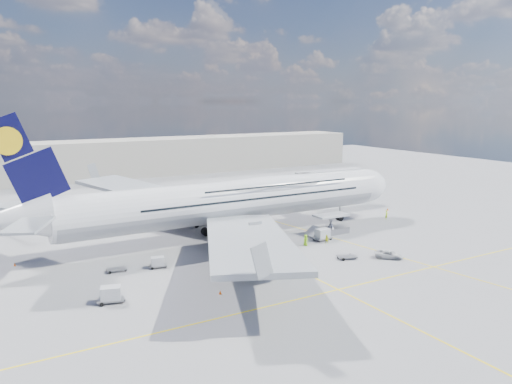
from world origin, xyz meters
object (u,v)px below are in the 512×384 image
cone_tail (15,264)px  baggage_tug (262,265)px  catering_truck_outer (95,205)px  service_van (389,254)px  cone_wing_left_outer (126,208)px  cone_wing_right_outer (220,292)px  airliner (234,200)px  dolly_row_c (234,249)px  catering_truck_inner (200,216)px  dolly_row_b (158,262)px  crew_wing (262,269)px  crew_tug (278,249)px  cargo_loader (330,227)px  dolly_nose_far (347,257)px  crew_van (306,240)px  dolly_row_a (117,269)px  cone_wing_left_inner (153,218)px  crew_loader (327,239)px  dolly_nose_near (322,234)px  crew_nose (386,215)px  dolly_back (111,294)px  jet_bridge (326,179)px  cone_nose (388,209)px

cone_tail → baggage_tug: bearing=-33.1°
catering_truck_outer → service_van: bearing=-49.5°
cone_wing_left_outer → cone_wing_right_outer: 56.56m
cone_wing_right_outer → airliner: bearing=58.7°
cone_wing_left_outer → dolly_row_c: bearing=-82.9°
catering_truck_inner → baggage_tug: bearing=-117.0°
dolly_row_b → cone_wing_left_outer: (7.22, 42.41, -0.58)m
catering_truck_outer → crew_wing: size_ratio=4.45×
airliner → crew_tug: 14.41m
cone_wing_left_outer → cargo_loader: bearing=-55.8°
baggage_tug → catering_truck_outer: (-12.72, 50.47, 1.11)m
airliner → catering_truck_inner: size_ratio=10.82×
cargo_loader → dolly_nose_far: cargo_loader is taller
service_van → cone_wing_right_outer: 29.59m
crew_van → cone_tail: 46.10m
dolly_row_a → cone_wing_left_inner: size_ratio=5.99×
dolly_row_c → dolly_nose_far: (14.65, -10.46, -0.79)m
dolly_row_c → crew_wing: dolly_row_c is taller
cargo_loader → cone_wing_right_outer: bearing=-151.9°
cargo_loader → crew_loader: bearing=-132.9°
dolly_row_b → cone_wing_left_inner: bearing=87.0°
dolly_row_a → catering_truck_inner: size_ratio=0.41×
catering_truck_inner → catering_truck_outer: bearing=106.3°
catering_truck_inner → cone_wing_right_outer: size_ratio=13.70×
cargo_loader → crew_tug: size_ratio=4.38×
crew_van → crew_tug: crew_tug is taller
dolly_row_c → crew_loader: (17.11, -2.22, -0.34)m
crew_loader → cone_wing_left_inner: crew_loader is taller
dolly_row_c → crew_wing: 9.94m
dolly_nose_near → crew_nose: 22.19m
crew_loader → cone_wing_left_inner: size_ratio=3.11×
cargo_loader → catering_truck_inner: 25.99m
cargo_loader → dolly_back: (-43.73, -12.20, -0.15)m
dolly_row_b → catering_truck_inner: bearing=66.8°
crew_van → dolly_back: bearing=89.7°
dolly_nose_far → catering_truck_outer: bearing=136.2°
crew_tug → crew_loader: bearing=-4.0°
cone_wing_left_outer → dolly_back: bearing=-107.6°
cone_wing_left_outer → cone_tail: 40.12m
cone_tail → cone_wing_right_outer: bearing=-49.5°
jet_bridge → crew_van: size_ratio=9.67×
dolly_back → crew_tug: size_ratio=1.85×
cone_wing_left_inner → crew_wing: bearing=-86.6°
baggage_tug → crew_loader: bearing=5.5°
dolly_nose_near → cone_wing_left_outer: 48.72m
catering_truck_outer → cone_nose: size_ratio=12.36×
dolly_row_b → cone_wing_right_outer: size_ratio=5.32×
crew_wing → cone_nose: size_ratio=2.78×
baggage_tug → dolly_row_c: bearing=77.4°
catering_truck_outer → cone_wing_right_outer: catering_truck_outer is taller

